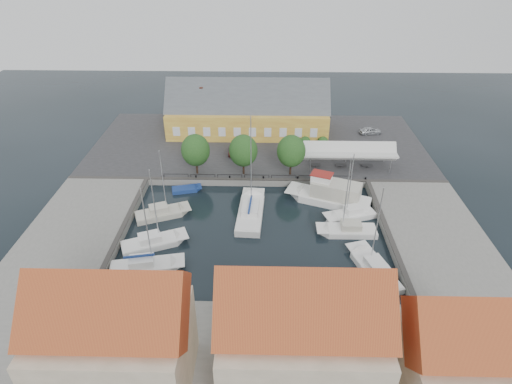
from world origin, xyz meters
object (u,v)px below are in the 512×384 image
west_boat_b (162,214)px  west_boat_d (146,267)px  tent_canopy (349,152)px  car_red (234,150)px  center_sailboat (251,213)px  launch_sw (145,288)px  east_boat_a (351,216)px  east_boat_c (374,270)px  west_boat_c (153,243)px  launch_nw (186,190)px  car_silver (370,131)px  warehouse (244,113)px  east_boat_b (348,231)px  trawler (331,196)px

west_boat_b → west_boat_d: bearing=-87.7°
tent_canopy → west_boat_d: west_boat_d is taller
car_red → center_sailboat: 16.83m
west_boat_b → launch_sw: bearing=-85.6°
east_boat_a → launch_sw: east_boat_a is taller
west_boat_b → tent_canopy: bearing=25.1°
east_boat_c → west_boat_c: size_ratio=1.02×
west_boat_c → launch_nw: bearing=81.4°
launch_sw → car_red: bearing=76.3°
car_red → west_boat_c: west_boat_c is taller
car_silver → west_boat_d: bearing=127.8°
car_silver → west_boat_c: west_boat_c is taller
launch_nw → warehouse: bearing=68.9°
east_boat_b → launch_sw: east_boat_b is taller
warehouse → east_boat_b: (14.26, -29.47, -4.17)m
west_boat_c → car_silver: bearing=44.2°
center_sailboat → launch_nw: size_ratio=3.13×
east_boat_a → east_boat_c: (0.82, -10.47, -0.00)m
trawler → center_sailboat: bearing=-162.6°
tent_canopy → east_boat_c: east_boat_c is taller
car_silver → trawler: size_ratio=0.32×
tent_canopy → west_boat_c: bearing=-144.6°
car_silver → trawler: 23.33m
east_boat_c → west_boat_c: 25.84m
car_red → trawler: (14.36, -12.98, -0.62)m
warehouse → launch_nw: bearing=-111.1°
tent_canopy → east_boat_b: bearing=-98.5°
warehouse → west_boat_b: (-9.82, -26.24, -4.17)m
center_sailboat → west_boat_c: size_ratio=1.32×
car_red → trawler: size_ratio=0.32×
tent_canopy → west_boat_b: size_ratio=1.39×
launch_sw → east_boat_b: bearing=24.1°
trawler → east_boat_c: east_boat_c is taller
tent_canopy → car_red: 18.61m
east_boat_b → east_boat_a: bearing=75.1°
tent_canopy → west_boat_d: bearing=-138.7°
car_red → east_boat_c: bearing=-55.1°
west_boat_d → center_sailboat: bearing=43.6°
warehouse → east_boat_a: warehouse is taller
west_boat_b → launch_sw: (1.04, -13.54, -0.17)m
warehouse → tent_canopy: (16.60, -13.86, -0.74)m
car_red → east_boat_b: east_boat_b is taller
east_boat_a → west_boat_b: size_ratio=1.00×
car_silver → west_boat_d: west_boat_d is taller
warehouse → west_boat_c: size_ratio=2.65×
west_boat_b → west_boat_d: west_boat_d is taller
west_boat_c → launch_nw: size_ratio=2.38×
east_boat_b → east_boat_c: 7.24m
car_red → trawler: trawler is taller
center_sailboat → east_boat_a: 13.21m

